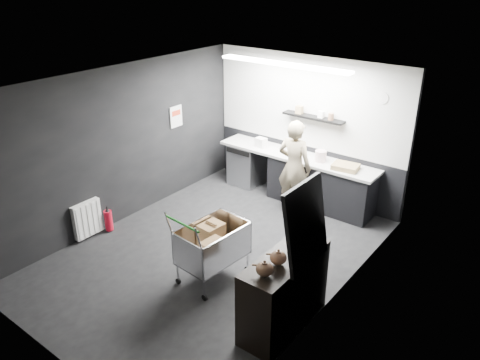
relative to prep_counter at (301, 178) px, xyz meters
The scene contains 22 objects.
floor 2.47m from the prep_counter, 93.20° to the right, with size 5.50×5.50×0.00m, color black.
ceiling 3.30m from the prep_counter, 93.20° to the right, with size 5.50×5.50×0.00m, color silver.
wall_back 0.96m from the prep_counter, 112.30° to the left, with size 5.50×5.50×0.00m, color black.
wall_front 5.25m from the prep_counter, 91.50° to the right, with size 5.50×5.50×0.00m, color black.
wall_left 3.35m from the prep_counter, 131.43° to the right, with size 5.50×5.50×0.00m, color black.
wall_right 3.18m from the prep_counter, 52.38° to the right, with size 5.50×5.50×0.00m, color black.
kitchen_wall_panel 1.43m from the prep_counter, 113.58° to the left, with size 3.95×0.02×1.70m, color silver.
dado_panel 0.34m from the prep_counter, 113.58° to the left, with size 3.95×0.02×1.00m, color black.
floating_shelf 1.18m from the prep_counter, 72.13° to the left, with size 1.20×0.22×0.04m, color black.
wall_clock 2.13m from the prep_counter, 13.36° to the left, with size 0.20×0.20×0.03m, color white.
poster 2.63m from the prep_counter, 152.11° to the right, with size 0.02×0.30×0.40m, color silver.
poster_red_band 2.66m from the prep_counter, 152.05° to the right, with size 0.01×0.22×0.10m, color #B72F16.
radiator 3.92m from the prep_counter, 122.01° to the right, with size 0.10×0.50×0.60m, color white.
ceiling_strip 2.29m from the prep_counter, 103.37° to the right, with size 2.40×0.20×0.04m, color white.
prep_counter is the anchor object (origin of this frame).
person 0.62m from the prep_counter, 77.41° to the right, with size 0.63×0.42×1.74m, color beige.
shopping_cart 2.92m from the prep_counter, 84.57° to the right, with size 0.70×1.08×1.14m.
sideboard 3.47m from the prep_counter, 62.35° to the right, with size 0.57×1.33×1.99m.
fire_extinguisher 3.59m from the prep_counter, 123.68° to the right, with size 0.13×0.13×0.44m.
cardboard_box 1.02m from the prep_counter, ahead, with size 0.44×0.33×0.09m, color olive.
pink_tub 0.66m from the prep_counter, ahead, with size 0.20×0.20×0.20m, color beige.
white_container 1.05m from the prep_counter, behind, with size 0.20×0.16×0.18m, color white.
Camera 1 is at (4.11, -4.68, 4.14)m, focal length 35.00 mm.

